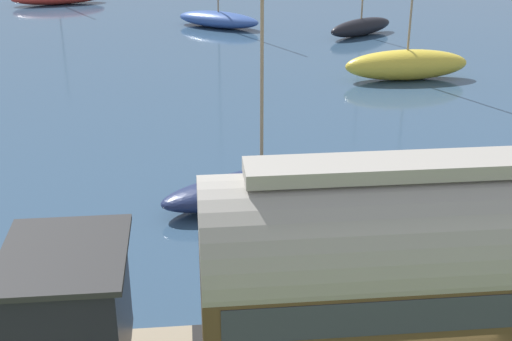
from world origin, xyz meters
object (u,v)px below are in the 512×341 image
sailboat_blue (218,19)px  passenger_coach (459,266)px  sailboat_yellow (406,64)px  sailboat_black (361,26)px  sailboat_navy (262,185)px

sailboat_blue → passenger_coach: bearing=-145.1°
passenger_coach → sailboat_yellow: (20.72, -5.45, -2.38)m
passenger_coach → sailboat_black: (29.34, -5.38, -2.56)m
sailboat_yellow → sailboat_navy: bearing=144.1°
sailboat_black → sailboat_yellow: bearing=149.3°
sailboat_navy → sailboat_blue: bearing=-18.9°
passenger_coach → sailboat_yellow: 21.56m
passenger_coach → sailboat_yellow: sailboat_yellow is taller
sailboat_black → sailboat_navy: bearing=127.7°
passenger_coach → sailboat_yellow: bearing=-14.7°
passenger_coach → sailboat_navy: size_ratio=1.14×
sailboat_navy → sailboat_yellow: bearing=-53.3°
passenger_coach → sailboat_black: bearing=-10.4°
sailboat_yellow → passenger_coach: bearing=163.4°
sailboat_black → sailboat_yellow: size_ratio=0.87×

